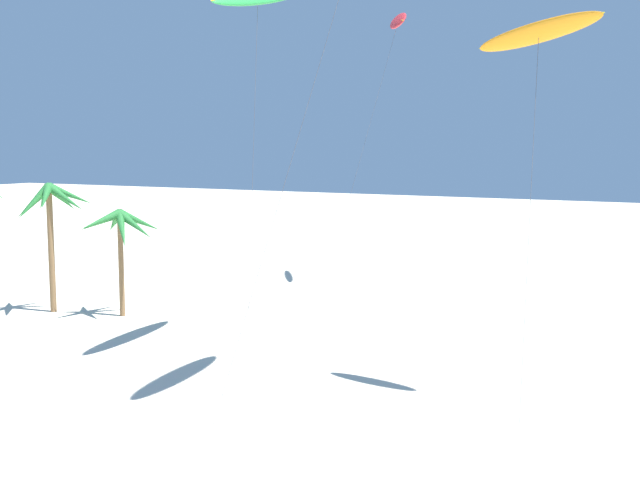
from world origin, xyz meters
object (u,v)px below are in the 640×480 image
Objects in this scene: flying_kite_4 at (539,32)px; palm_tree_2 at (121,227)px; palm_tree_1 at (51,206)px; flying_kite_5 at (398,21)px.

palm_tree_2 is at bearing 170.38° from flying_kite_4.
palm_tree_1 is 4.69m from palm_tree_2.
palm_tree_2 is 24.32m from flying_kite_5.
flying_kite_5 is at bearing 124.07° from flying_kite_4.
flying_kite_5 is (9.96, 17.70, 13.38)m from palm_tree_2.
flying_kite_4 reaches higher than palm_tree_2.
palm_tree_2 is 0.42× the size of flying_kite_4.
flying_kite_5 reaches higher than palm_tree_2.
palm_tree_1 is 0.40× the size of flying_kite_5.
palm_tree_1 is 1.23× the size of palm_tree_2.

